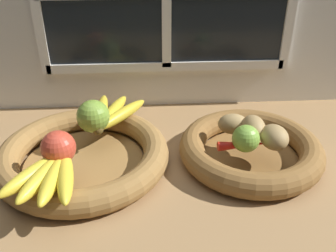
% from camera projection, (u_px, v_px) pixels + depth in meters
% --- Properties ---
extents(ground_plane, '(1.40, 0.90, 0.03)m').
position_uv_depth(ground_plane, '(174.00, 167.00, 0.84)').
color(ground_plane, '#9E774C').
extents(back_wall, '(1.40, 0.05, 0.55)m').
position_uv_depth(back_wall, '(166.00, 4.00, 0.95)').
color(back_wall, silver).
rests_on(back_wall, ground_plane).
extents(fruit_bowl_left, '(0.37, 0.37, 0.06)m').
position_uv_depth(fruit_bowl_left, '(83.00, 156.00, 0.81)').
color(fruit_bowl_left, olive).
rests_on(fruit_bowl_left, ground_plane).
extents(fruit_bowl_right, '(0.32, 0.32, 0.06)m').
position_uv_depth(fruit_bowl_right, '(251.00, 150.00, 0.83)').
color(fruit_bowl_right, brown).
rests_on(fruit_bowl_right, ground_plane).
extents(apple_green_back, '(0.07, 0.07, 0.07)m').
position_uv_depth(apple_green_back, '(93.00, 116.00, 0.83)').
color(apple_green_back, '#7AA338').
rests_on(apple_green_back, fruit_bowl_left).
extents(apple_red_front, '(0.07, 0.07, 0.07)m').
position_uv_depth(apple_red_front, '(58.00, 148.00, 0.72)').
color(apple_red_front, '#CC422D').
rests_on(apple_red_front, fruit_bowl_left).
extents(banana_bunch_front, '(0.14, 0.17, 0.03)m').
position_uv_depth(banana_bunch_front, '(50.00, 175.00, 0.68)').
color(banana_bunch_front, yellow).
rests_on(banana_bunch_front, fruit_bowl_left).
extents(banana_bunch_back, '(0.13, 0.18, 0.03)m').
position_uv_depth(banana_bunch_back, '(112.00, 113.00, 0.89)').
color(banana_bunch_back, gold).
rests_on(banana_bunch_back, fruit_bowl_left).
extents(potato_small, '(0.07, 0.08, 0.05)m').
position_uv_depth(potato_small, '(274.00, 137.00, 0.77)').
color(potato_small, '#A38451').
rests_on(potato_small, fruit_bowl_right).
extents(potato_large, '(0.05, 0.07, 0.05)m').
position_uv_depth(potato_large, '(254.00, 129.00, 0.80)').
color(potato_large, '#A38451').
rests_on(potato_large, fruit_bowl_right).
extents(potato_oblong, '(0.07, 0.05, 0.05)m').
position_uv_depth(potato_oblong, '(233.00, 124.00, 0.83)').
color(potato_oblong, '#A38451').
rests_on(potato_oblong, fruit_bowl_right).
extents(lime_near, '(0.06, 0.06, 0.06)m').
position_uv_depth(lime_near, '(246.00, 139.00, 0.76)').
color(lime_near, '#7AAD3D').
rests_on(lime_near, fruit_bowl_right).
extents(chili_pepper, '(0.12, 0.03, 0.02)m').
position_uv_depth(chili_pepper, '(245.00, 145.00, 0.78)').
color(chili_pepper, red).
rests_on(chili_pepper, fruit_bowl_right).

